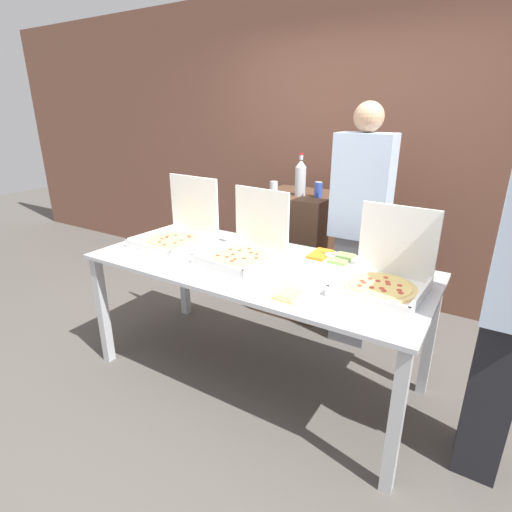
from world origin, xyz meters
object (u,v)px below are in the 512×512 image
at_px(soda_bottle, 300,177).
at_px(person_guest_cap, 359,226).
at_px(pizza_box_near_left, 384,276).
at_px(soda_can_colored, 318,190).
at_px(paper_plate_front_center, 289,295).
at_px(pizza_box_near_right, 178,232).
at_px(veggie_tray, 331,259).
at_px(pizza_box_far_left, 245,248).
at_px(soda_can_silver, 274,189).

relative_size(soda_bottle, person_guest_cap, 0.19).
distance_m(soda_bottle, person_guest_cap, 0.68).
bearing_deg(pizza_box_near_left, soda_can_colored, 133.37).
bearing_deg(soda_bottle, paper_plate_front_center, -65.64).
bearing_deg(pizza_box_near_right, paper_plate_front_center, -15.48).
height_order(veggie_tray, person_guest_cap, person_guest_cap).
xyz_separation_m(soda_bottle, soda_can_colored, (0.16, 0.02, -0.09)).
xyz_separation_m(veggie_tray, person_guest_cap, (-0.00, 0.53, 0.09)).
distance_m(soda_bottle, soda_can_colored, 0.18).
relative_size(pizza_box_far_left, paper_plate_front_center, 2.02).
bearing_deg(veggie_tray, soda_can_silver, 141.99).
distance_m(veggie_tray, soda_can_silver, 1.00).
xyz_separation_m(pizza_box_far_left, soda_can_silver, (-0.26, 0.83, 0.22)).
distance_m(pizza_box_far_left, pizza_box_near_left, 0.89).
bearing_deg(person_guest_cap, soda_can_colored, -27.52).
bearing_deg(pizza_box_near_left, pizza_box_far_left, -175.90).
height_order(soda_can_silver, soda_can_colored, same).
relative_size(pizza_box_far_left, soda_can_silver, 4.02).
height_order(pizza_box_far_left, soda_can_colored, pizza_box_far_left).
height_order(pizza_box_near_left, soda_bottle, soda_bottle).
height_order(paper_plate_front_center, soda_bottle, soda_bottle).
height_order(veggie_tray, soda_bottle, soda_bottle).
height_order(soda_bottle, soda_can_silver, soda_bottle).
xyz_separation_m(pizza_box_near_right, paper_plate_front_center, (1.11, -0.38, -0.07)).
height_order(pizza_box_near_left, paper_plate_front_center, pizza_box_near_left).
bearing_deg(pizza_box_far_left, soda_bottle, 102.12).
bearing_deg(pizza_box_near_right, soda_can_silver, 70.61).
relative_size(pizza_box_near_left, paper_plate_front_center, 1.90).
distance_m(pizza_box_near_left, soda_bottle, 1.41).
relative_size(veggie_tray, soda_can_colored, 2.59).
xyz_separation_m(soda_can_colored, person_guest_cap, (0.43, -0.22, -0.19)).
xyz_separation_m(pizza_box_near_left, paper_plate_front_center, (-0.38, -0.37, -0.06)).
bearing_deg(soda_bottle, soda_can_colored, 6.09).
height_order(pizza_box_near_right, paper_plate_front_center, pizza_box_near_right).
distance_m(pizza_box_near_left, pizza_box_near_right, 1.49).
relative_size(pizza_box_far_left, person_guest_cap, 0.28).
bearing_deg(veggie_tray, pizza_box_far_left, -154.29).
bearing_deg(pizza_box_near_right, pizza_box_far_left, 0.90).
bearing_deg(pizza_box_far_left, soda_can_silver, 114.19).
height_order(pizza_box_far_left, person_guest_cap, person_guest_cap).
xyz_separation_m(paper_plate_front_center, soda_bottle, (-0.60, 1.33, 0.38)).
height_order(soda_bottle, soda_can_colored, soda_bottle).
bearing_deg(pizza_box_near_left, person_guest_cap, 120.86).
distance_m(paper_plate_front_center, person_guest_cap, 1.12).
xyz_separation_m(veggie_tray, soda_can_colored, (-0.43, 0.75, 0.28)).
distance_m(pizza_box_near_left, paper_plate_front_center, 0.53).
distance_m(pizza_box_far_left, soda_can_colored, 1.02).
bearing_deg(person_guest_cap, pizza_box_near_right, 34.13).
bearing_deg(soda_can_silver, soda_can_colored, 26.51).
height_order(pizza_box_near_left, soda_can_colored, pizza_box_near_left).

